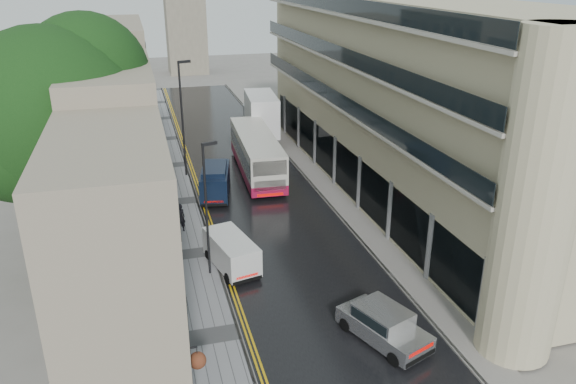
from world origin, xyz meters
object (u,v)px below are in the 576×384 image
pedestrian (180,218)px  silver_hatchback (395,349)px  cream_bus (247,169)px  lamp_post_far (182,120)px  tree_far (81,107)px  lamp_post_near (207,211)px  white_lorry (250,122)px  white_van (228,268)px  navy_van (201,189)px  tree_near (56,149)px

pedestrian → silver_hatchback: bearing=103.1°
cream_bus → pedestrian: (-5.69, -6.40, -0.60)m
pedestrian → lamp_post_far: bearing=-110.7°
tree_far → lamp_post_near: size_ratio=1.66×
white_lorry → silver_hatchback: white_lorry is taller
cream_bus → white_lorry: bearing=80.0°
white_van → white_lorry: bearing=62.3°
cream_bus → white_van: 13.94m
silver_hatchback → pedestrian: bearing=95.1°
white_lorry → cream_bus: bearing=-97.9°
tree_far → pedestrian: bearing=-60.4°
silver_hatchback → lamp_post_near: size_ratio=0.59×
white_lorry → lamp_post_far: size_ratio=0.96×
lamp_post_near → lamp_post_far: (0.32, 16.36, 0.84)m
cream_bus → pedestrian: size_ratio=6.31×
tree_far → lamp_post_far: size_ratio=1.36×
white_lorry → navy_van: 14.81m
white_lorry → lamp_post_near: size_ratio=1.18×
white_van → lamp_post_far: (-0.51, 17.59, 3.72)m
tree_far → lamp_post_far: tree_far is taller
white_van → navy_van: size_ratio=0.86×
lamp_post_near → pedestrian: bearing=83.7°
tree_near → tree_far: bearing=88.7°
tree_far → lamp_post_far: (7.43, 0.00, -1.52)m
white_van → cream_bus: bearing=61.1°
pedestrian → tree_far: bearing=-73.5°
navy_van → lamp_post_near: 10.32m
cream_bus → tree_far: bearing=163.3°
tree_near → silver_hatchback: 20.13m
tree_near → cream_bus: (12.01, 8.81, -5.27)m
navy_van → lamp_post_near: bearing=-82.8°
silver_hatchback → lamp_post_near: bearing=102.8°
tree_far → pedestrian: (6.02, -10.59, -5.15)m
tree_far → navy_van: (7.90, -6.40, -4.95)m
white_lorry → navy_van: white_lorry is taller
cream_bus → white_lorry: 11.42m
lamp_post_far → tree_far: bearing=164.7°
tree_near → white_van: bearing=-29.1°
pedestrian → white_lorry: bearing=-128.4°
navy_van → lamp_post_far: lamp_post_far is taller
pedestrian → lamp_post_near: (1.09, -5.77, 2.78)m
navy_van → pedestrian: size_ratio=2.56×
cream_bus → navy_van: size_ratio=2.46×
cream_bus → tree_near: bearing=-140.7°
navy_van → white_van: bearing=-78.1°
tree_near → lamp_post_near: 8.69m
navy_van → lamp_post_far: 7.28m
tree_far → white_van: 20.00m
cream_bus → lamp_post_far: lamp_post_far is taller
cream_bus → lamp_post_far: (-4.29, 4.19, 3.03)m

